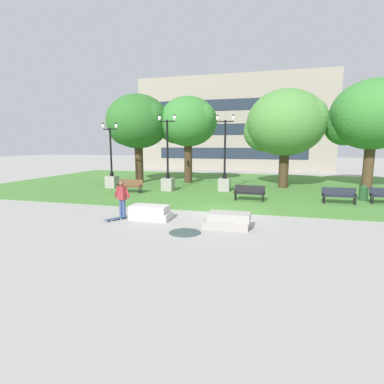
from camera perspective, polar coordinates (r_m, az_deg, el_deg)
The scene contains 19 objects.
ground_plane at distance 14.87m, azimuth 5.58°, elevation -3.93°, with size 140.00×140.00×0.00m, color #A3A09B.
grass_lawn at distance 24.64m, azimuth 9.48°, elevation 1.19°, with size 40.00×20.00×0.02m, color #4C8438.
concrete_block_center at distance 13.56m, azimuth -7.98°, elevation -3.91°, with size 1.80×0.90×0.64m.
concrete_block_left at distance 12.12m, azimuth 6.79°, elevation -5.45°, with size 1.84×0.90×0.64m.
person_skateboarder at distance 13.90m, azimuth -13.18°, elevation -0.98°, with size 0.83×0.37×1.71m.
skateboard at distance 13.73m, azimuth -14.44°, elevation -4.90°, with size 0.72×0.97×0.14m.
puddle at distance 11.52m, azimuth -1.34°, elevation -7.73°, with size 1.24×1.24×0.01m, color #47515B.
park_bench_near_right at distance 21.13m, azimuth -11.74°, elevation 1.28°, with size 1.81×0.56×0.90m.
park_bench_far_left at distance 18.07m, azimuth 10.87°, elevation 0.01°, with size 1.83×0.63×0.90m.
park_bench_far_right at distance 18.72m, azimuth 26.22°, elevation -0.45°, with size 1.81×0.58×0.90m.
lamp_post_center at distance 21.53m, azimuth 6.21°, elevation 3.07°, with size 1.32×0.80×5.38m.
lamp_post_left at distance 23.85m, azimuth -15.03°, elevation 3.21°, with size 1.32×0.80×4.94m.
lamp_post_right at distance 21.62m, azimuth -4.63°, elevation 3.12°, with size 1.32×0.80×5.40m.
tree_near_right at distance 26.19m, azimuth 31.04°, elevation 12.32°, with size 6.28×5.98×8.00m.
tree_far_right at distance 26.10m, azimuth -0.86°, elevation 13.07°, with size 5.17×4.92×7.31m.
tree_far_left at distance 24.24m, azimuth 17.25°, elevation 12.30°, with size 6.12×5.83×7.40m.
tree_near_left at distance 26.73m, azimuth -10.37°, elevation 12.88°, with size 5.64×5.37×7.52m.
trash_bin at distance 20.48m, azimuth 29.86°, elevation -0.09°, with size 0.49×0.49×0.96m.
building_facade_distant at distance 39.24m, azimuth 7.52°, elevation 12.84°, with size 25.00×1.03×11.94m.
Camera 1 is at (2.38, -14.30, 3.33)m, focal length 28.00 mm.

